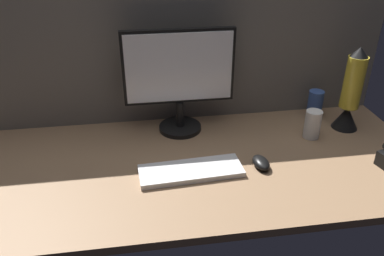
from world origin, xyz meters
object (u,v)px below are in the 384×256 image
(monitor, at_px, (179,76))
(mouse, at_px, (261,163))
(lava_lamp, at_px, (351,96))
(mug_ceramic_blue, at_px, (315,104))
(keyboard, at_px, (191,171))
(mug_ceramic_white, at_px, (313,124))

(monitor, relative_size, mouse, 4.70)
(monitor, height_order, lava_lamp, monitor)
(monitor, relative_size, mug_ceramic_blue, 3.55)
(keyboard, bearing_deg, lava_lamp, 15.12)
(monitor, relative_size, lava_lamp, 1.26)
(keyboard, relative_size, mug_ceramic_blue, 2.92)
(mug_ceramic_white, xyz_separation_m, lava_lamp, (0.18, 0.06, 0.09))
(mouse, bearing_deg, mug_ceramic_white, 27.68)
(mug_ceramic_white, distance_m, lava_lamp, 0.21)
(keyboard, distance_m, mouse, 0.26)
(mouse, relative_size, mug_ceramic_white, 0.81)
(monitor, height_order, mug_ceramic_blue, monitor)
(keyboard, distance_m, lava_lamp, 0.76)
(lava_lamp, bearing_deg, mouse, -152.36)
(keyboard, distance_m, mug_ceramic_white, 0.56)
(monitor, distance_m, mug_ceramic_blue, 0.64)
(mouse, bearing_deg, mug_ceramic_blue, 38.69)
(lava_lamp, bearing_deg, mug_ceramic_white, -162.41)
(keyboard, xyz_separation_m, mug_ceramic_white, (0.53, 0.18, 0.05))
(mug_ceramic_white, relative_size, lava_lamp, 0.33)
(keyboard, height_order, mug_ceramic_white, mug_ceramic_white)
(mug_ceramic_blue, bearing_deg, monitor, -178.22)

